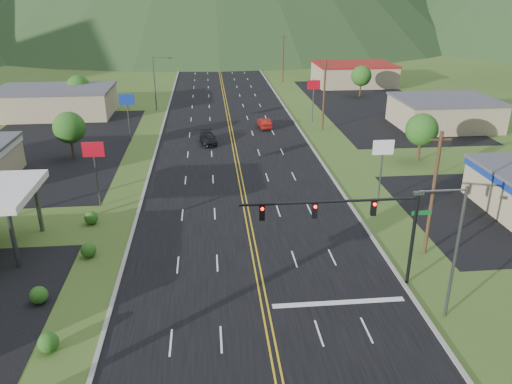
{
  "coord_description": "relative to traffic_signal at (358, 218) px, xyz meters",
  "views": [
    {
      "loc": [
        -3.28,
        -15.41,
        19.74
      ],
      "look_at": [
        0.31,
        21.16,
        4.5
      ],
      "focal_mm": 35.0,
      "sensor_mm": 36.0,
      "label": 1
    }
  ],
  "objects": [
    {
      "name": "tree_east_b",
      "position": [
        19.52,
        64.0,
        -1.44
      ],
      "size": [
        3.84,
        3.84,
        5.82
      ],
      "color": "#382314",
      "rests_on": "ground"
    },
    {
      "name": "tree_west_a",
      "position": [
        -26.48,
        31.0,
        -1.44
      ],
      "size": [
        3.84,
        3.84,
        5.82
      ],
      "color": "#382314",
      "rests_on": "ground"
    },
    {
      "name": "streetlight_west",
      "position": [
        -18.16,
        56.0,
        -0.15
      ],
      "size": [
        3.28,
        0.25,
        9.0
      ],
      "color": "#59595E",
      "rests_on": "ground"
    },
    {
      "name": "building_east_far",
      "position": [
        21.52,
        76.0,
        -3.07
      ],
      "size": [
        16.4,
        12.4,
        4.5
      ],
      "color": "tan",
      "rests_on": "ground"
    },
    {
      "name": "car_dark_mid",
      "position": [
        -9.89,
        35.6,
        -4.63
      ],
      "size": [
        2.53,
        5.02,
        1.4
      ],
      "primitive_type": "imported",
      "rotation": [
        0.0,
        0.0,
        0.12
      ],
      "color": "black",
      "rests_on": "ground"
    },
    {
      "name": "pole_sign_west_a",
      "position": [
        -20.48,
        16.0,
        -0.28
      ],
      "size": [
        2.0,
        0.18,
        6.4
      ],
      "color": "#59595E",
      "rests_on": "ground"
    },
    {
      "name": "utility_pole_c",
      "position": [
        7.02,
        81.0,
        -0.2
      ],
      "size": [
        1.6,
        0.28,
        10.0
      ],
      "color": "#382314",
      "rests_on": "ground"
    },
    {
      "name": "utility_pole_b",
      "position": [
        7.02,
        41.0,
        -0.2
      ],
      "size": [
        1.6,
        0.28,
        10.0
      ],
      "color": "#382314",
      "rests_on": "ground"
    },
    {
      "name": "pole_sign_east_a",
      "position": [
        6.52,
        14.0,
        -0.28
      ],
      "size": [
        2.0,
        0.18,
        6.4
      ],
      "color": "#59595E",
      "rests_on": "ground"
    },
    {
      "name": "utility_pole_d",
      "position": [
        7.02,
        121.0,
        -0.2
      ],
      "size": [
        1.6,
        0.28,
        10.0
      ],
      "color": "#382314",
      "rests_on": "ground"
    },
    {
      "name": "pole_sign_east_b",
      "position": [
        6.52,
        46.0,
        -0.28
      ],
      "size": [
        2.0,
        0.18,
        6.4
      ],
      "color": "#59595E",
      "rests_on": "ground"
    },
    {
      "name": "utility_pole_a",
      "position": [
        7.02,
        4.0,
        -0.2
      ],
      "size": [
        1.6,
        0.28,
        10.0
      ],
      "color": "#382314",
      "rests_on": "ground"
    },
    {
      "name": "tree_east_a",
      "position": [
        15.52,
        26.0,
        -1.44
      ],
      "size": [
        3.84,
        3.84,
        5.82
      ],
      "color": "#382314",
      "rests_on": "ground"
    },
    {
      "name": "traffic_signal",
      "position": [
        0.0,
        0.0,
        0.0
      ],
      "size": [
        13.1,
        0.43,
        7.0
      ],
      "color": "black",
      "rests_on": "ground"
    },
    {
      "name": "pole_sign_west_b",
      "position": [
        -20.48,
        38.0,
        -0.28
      ],
      "size": [
        2.0,
        0.18,
        6.4
      ],
      "color": "#59595E",
      "rests_on": "ground"
    },
    {
      "name": "building_east_mid",
      "position": [
        25.52,
        41.0,
        -3.17
      ],
      "size": [
        14.4,
        11.4,
        4.3
      ],
      "color": "tan",
      "rests_on": "ground"
    },
    {
      "name": "car_red_far",
      "position": [
        -1.39,
        42.97,
        -4.62
      ],
      "size": [
        1.86,
        4.43,
        1.42
      ],
      "primitive_type": "imported",
      "rotation": [
        0.0,
        0.0,
        3.23
      ],
      "color": "maroon",
      "rests_on": "ground"
    },
    {
      "name": "building_west_far",
      "position": [
        -34.48,
        54.0,
        -3.07
      ],
      "size": [
        18.4,
        11.4,
        4.5
      ],
      "color": "tan",
      "rests_on": "ground"
    },
    {
      "name": "streetlight_east",
      "position": [
        4.7,
        -4.0,
        -0.15
      ],
      "size": [
        3.28,
        0.25,
        9.0
      ],
      "color": "#59595E",
      "rests_on": "ground"
    },
    {
      "name": "tree_west_b",
      "position": [
        -31.48,
        58.0,
        -1.44
      ],
      "size": [
        3.84,
        3.84,
        5.82
      ],
      "color": "#382314",
      "rests_on": "ground"
    }
  ]
}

